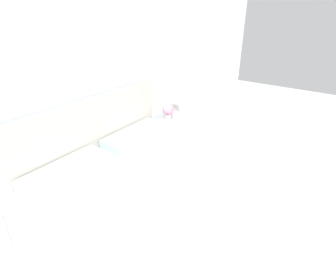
# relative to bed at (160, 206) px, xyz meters

# --- Properties ---
(ground_plane) EXTENTS (12.00, 12.00, 0.00)m
(ground_plane) POSITION_rel_bed_xyz_m (0.00, 0.90, -0.32)
(ground_plane) COLOR silver
(wall_back) EXTENTS (8.00, 0.06, 2.60)m
(wall_back) POSITION_rel_bed_xyz_m (0.00, 0.97, 0.98)
(wall_back) COLOR white
(wall_back) RESTS_ON ground_plane
(bed) EXTENTS (1.87, 1.95, 1.16)m
(bed) POSITION_rel_bed_xyz_m (0.00, 0.00, 0.00)
(bed) COLOR beige
(bed) RESTS_ON ground_plane
(nightstand) EXTENTS (0.50, 0.49, 0.59)m
(nightstand) POSITION_rel_bed_xyz_m (1.24, 0.65, -0.02)
(nightstand) COLOR white
(nightstand) RESTS_ON ground_plane
(table_lamp) EXTENTS (0.22, 0.22, 0.36)m
(table_lamp) POSITION_rel_bed_xyz_m (1.29, 0.74, 0.52)
(table_lamp) COLOR white
(table_lamp) RESTS_ON nightstand
(flower_vase) EXTENTS (0.15, 0.15, 0.27)m
(flower_vase) POSITION_rel_bed_xyz_m (1.08, 0.69, 0.45)
(flower_vase) COLOR silver
(flower_vase) RESTS_ON nightstand
(teacup) EXTENTS (0.12, 0.12, 0.06)m
(teacup) POSITION_rel_bed_xyz_m (1.26, 0.55, 0.29)
(teacup) COLOR white
(teacup) RESTS_ON nightstand
(alarm_clock) EXTENTS (0.08, 0.04, 0.08)m
(alarm_clock) POSITION_rel_bed_xyz_m (1.40, 0.63, 0.31)
(alarm_clock) COLOR beige
(alarm_clock) RESTS_ON nightstand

